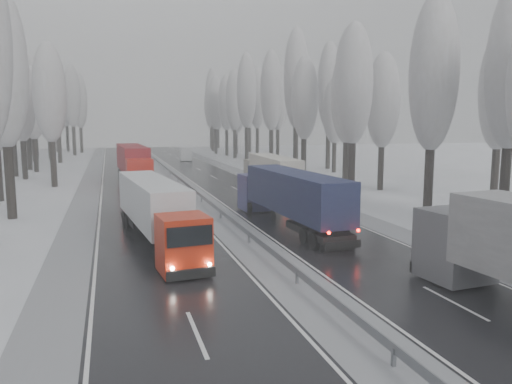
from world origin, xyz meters
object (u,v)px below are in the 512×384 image
truck_red_red (133,162)px  truck_red_white (155,208)px  truck_blue_box (288,194)px  truck_cream_box (271,171)px  box_truck_distant (186,154)px

truck_red_red → truck_red_white: bearing=-92.9°
truck_red_white → truck_red_red: size_ratio=0.85×
truck_red_white → truck_blue_box: bearing=7.2°
truck_cream_box → truck_red_red: truck_red_red is taller
box_truck_distant → truck_red_red: 35.26m
truck_blue_box → truck_cream_box: bearing=72.6°
truck_red_white → truck_red_red: bearing=83.6°
box_truck_distant → truck_red_white: 65.33m
truck_blue_box → box_truck_distant: (2.16, 62.13, -0.98)m
truck_blue_box → truck_red_white: truck_blue_box is taller
truck_red_white → truck_cream_box: bearing=48.6°
truck_red_red → truck_cream_box: bearing=-43.9°
truck_blue_box → truck_red_red: bearing=104.4°
truck_cream_box → truck_red_white: truck_cream_box is taller
box_truck_distant → truck_cream_box: bearing=-80.4°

